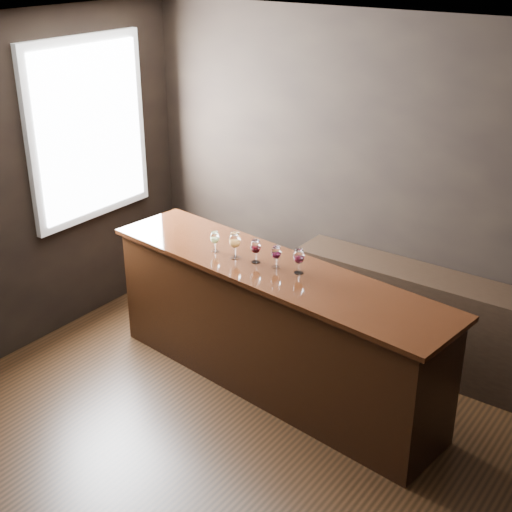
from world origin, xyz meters
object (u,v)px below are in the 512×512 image
Objects in this scene: glass_amber at (235,241)px; glass_red_a at (256,247)px; back_bar_shelf at (428,322)px; glass_red_c at (299,257)px; glass_red_b at (276,253)px; bar_counter at (273,330)px; glass_white at (215,238)px.

glass_amber is 1.13× the size of glass_red_a.
back_bar_shelf is 1.37m from glass_red_c.
glass_amber is 0.36m from glass_red_b.
glass_red_c is at bearing 6.64° from glass_amber.
glass_red_b is (-0.87, -0.94, 0.73)m from back_bar_shelf.
glass_red_c is (0.54, 0.06, -0.01)m from glass_amber.
glass_white is at bearing -170.67° from bar_counter.
bar_counter is at bearing 5.53° from glass_amber.
glass_white is 0.80× the size of glass_amber.
glass_red_a is (-0.16, -0.01, 0.66)m from bar_counter.
glass_red_a is at bearing -137.51° from back_bar_shelf.
glass_red_a is at bearing 8.96° from glass_amber.
glass_red_b is (0.18, 0.02, -0.01)m from glass_red_a.
glass_white is at bearing -176.82° from glass_red_a.
bar_counter is 0.70m from glass_red_c.
glass_red_b is at bearing 53.28° from bar_counter.
glass_red_b is at bearing 5.74° from glass_red_a.
glass_red_c is at bearing -126.43° from back_bar_shelf.
glass_red_c is at bearing 5.29° from glass_red_b.
glass_red_c is (0.36, 0.04, 0.00)m from glass_red_a.
glass_red_a is (0.38, 0.02, 0.01)m from glass_white.
glass_amber reaches higher than glass_white.
glass_red_b is at bearing 3.99° from glass_white.
glass_red_a is at bearing -171.64° from bar_counter.
glass_red_a is 0.18m from glass_red_b.
back_bar_shelf is 1.74m from glass_amber.
bar_counter is 0.76m from glass_amber.
glass_red_b is at bearing 7.36° from glass_amber.
back_bar_shelf is 12.22× the size of glass_red_c.
glass_amber is at bearing -173.36° from glass_red_c.
bar_counter reaches higher than back_bar_shelf.
glass_red_b is at bearing -132.76° from back_bar_shelf.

